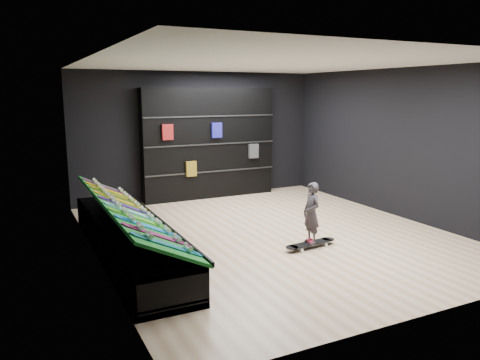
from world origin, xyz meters
name	(u,v)px	position (x,y,z in m)	size (l,w,h in m)	color
floor	(270,234)	(0.00, 0.00, 0.00)	(6.00, 7.00, 0.01)	beige
ceiling	(272,63)	(0.00, 0.00, 3.00)	(6.00, 7.00, 0.01)	white
wall_back	(198,135)	(0.00, 3.50, 1.50)	(6.00, 0.02, 3.00)	black
wall_front	(432,187)	(0.00, -3.50, 1.50)	(6.00, 0.02, 3.00)	black
wall_left	(93,163)	(-3.00, 0.00, 1.50)	(0.02, 7.00, 3.00)	black
wall_right	(400,143)	(3.00, 0.00, 1.50)	(0.02, 7.00, 3.00)	black
display_rack	(127,240)	(-2.55, 0.00, 0.25)	(0.90, 4.50, 0.50)	black
turf_ramp	(129,211)	(-2.50, 0.00, 0.71)	(1.00, 4.50, 0.04)	#0E5C18
back_shelving	(209,143)	(0.20, 3.32, 1.31)	(3.28, 0.38, 2.62)	black
floor_skateboard	(311,245)	(0.22, -0.95, 0.04)	(0.98, 0.22, 0.09)	black
child	(311,225)	(0.22, -0.95, 0.39)	(0.23, 0.16, 0.60)	black
display_board_0	(168,245)	(-2.49, -1.90, 0.74)	(0.98, 0.22, 0.09)	#0C8C99
display_board_1	(157,235)	(-2.49, -1.48, 0.74)	(0.98, 0.22, 0.09)	#E5198C
display_board_2	(148,227)	(-2.49, -1.06, 0.74)	(0.98, 0.22, 0.09)	blue
display_board_3	(140,219)	(-2.49, -0.63, 0.74)	(0.98, 0.22, 0.09)	green
display_board_4	(133,212)	(-2.49, -0.21, 0.74)	(0.98, 0.22, 0.09)	#0CB2E5
display_board_5	(127,206)	(-2.49, 0.21, 0.74)	(0.98, 0.22, 0.09)	purple
display_board_6	(121,201)	(-2.49, 0.63, 0.74)	(0.98, 0.22, 0.09)	orange
display_board_7	(116,196)	(-2.49, 1.06, 0.74)	(0.98, 0.22, 0.09)	yellow
display_board_8	(111,191)	(-2.49, 1.48, 0.74)	(0.98, 0.22, 0.09)	yellow
display_board_9	(107,187)	(-2.49, 1.90, 0.74)	(0.98, 0.22, 0.09)	#2626BF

